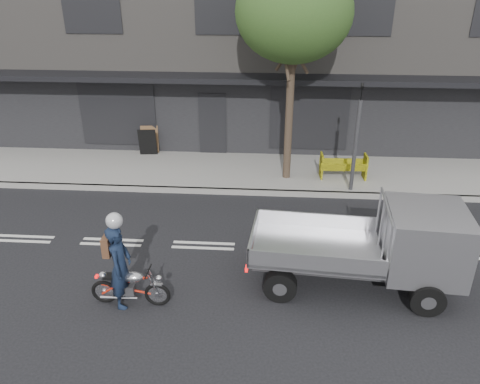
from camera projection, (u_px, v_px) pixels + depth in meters
name	position (u px, v px, depth m)	size (l,w,h in m)	color
ground	(203.00, 246.00, 12.02)	(80.00, 80.00, 0.00)	black
sidewalk	(222.00, 171.00, 16.21)	(32.00, 3.20, 0.15)	gray
kerb	(217.00, 191.00, 14.77)	(32.00, 0.20, 0.15)	gray
building_main	(236.00, 29.00, 20.43)	(26.00, 10.00, 8.00)	slate
street_tree	(294.00, 13.00, 13.36)	(3.40, 3.40, 6.74)	#382B21
traffic_light_pole	(356.00, 144.00, 14.05)	(0.12, 0.12, 3.50)	#2D2D30
motorcycle	(130.00, 286.00, 9.77)	(1.70, 0.49, 0.87)	black
rider	(120.00, 267.00, 9.57)	(0.68, 0.44, 1.86)	#131F35
flatbed_ute	(404.00, 243.00, 9.93)	(4.58, 2.16, 2.06)	black
construction_barrier	(344.00, 168.00, 15.15)	(1.52, 0.61, 0.85)	#FEF80D
sandwich_board	(148.00, 142.00, 17.16)	(0.64, 0.43, 1.02)	black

